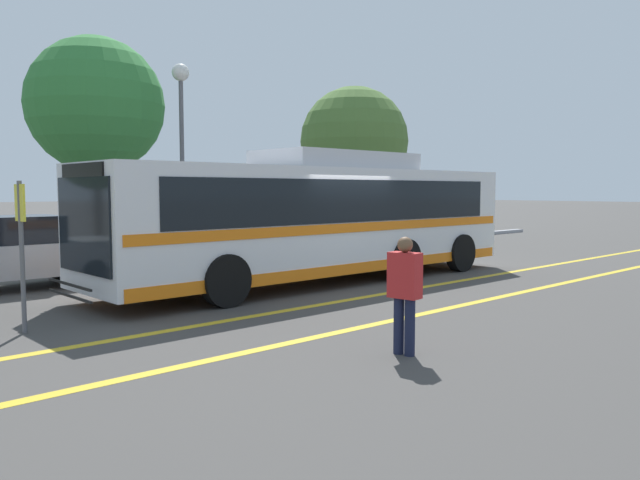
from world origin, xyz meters
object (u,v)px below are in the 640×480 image
at_px(parked_car_1, 11,253).
at_px(parked_car_3, 369,232).
at_px(parked_car_2, 237,240).
at_px(pedestrian_0, 405,289).
at_px(transit_bus, 321,217).
at_px(street_lamp, 181,111).
at_px(tree_2, 354,141).
at_px(bus_stop_sign, 21,237).
at_px(tree_0, 96,105).

bearing_deg(parked_car_1, parked_car_3, -88.87).
xyz_separation_m(parked_car_2, pedestrian_0, (-4.25, -9.77, 0.17)).
distance_m(transit_bus, parked_car_3, 7.07).
bearing_deg(street_lamp, transit_bus, -93.33).
bearing_deg(street_lamp, tree_2, 11.00).
bearing_deg(bus_stop_sign, parked_car_3, -70.01).
distance_m(pedestrian_0, street_lamp, 13.73).
bearing_deg(tree_2, parked_car_1, -162.40).
xyz_separation_m(parked_car_1, street_lamp, (6.17, 3.17, 3.88)).
relative_size(street_lamp, tree_2, 0.91).
relative_size(parked_car_2, bus_stop_sign, 1.78).
height_order(transit_bus, tree_0, tree_0).
xyz_separation_m(parked_car_2, bus_stop_sign, (-7.52, -5.01, 0.75)).
height_order(parked_car_3, tree_0, tree_0).
bearing_deg(tree_2, bus_stop_sign, -150.68).
bearing_deg(parked_car_2, tree_0, -161.45).
height_order(parked_car_2, tree_0, tree_0).
relative_size(parked_car_3, tree_2, 0.69).
relative_size(pedestrian_0, street_lamp, 0.25).
relative_size(parked_car_3, pedestrian_0, 2.99).
height_order(pedestrian_0, street_lamp, street_lamp).
distance_m(parked_car_1, parked_car_3, 11.64).
height_order(pedestrian_0, bus_stop_sign, bus_stop_sign).
distance_m(tree_0, tree_2, 11.63).
distance_m(transit_bus, tree_2, 13.91).
bearing_deg(bus_stop_sign, transit_bus, -83.22).
xyz_separation_m(transit_bus, parked_car_2, (0.56, 4.18, -0.83)).
bearing_deg(bus_stop_sign, tree_0, -28.75).
xyz_separation_m(parked_car_2, parked_car_3, (5.32, -0.34, 0.03)).
bearing_deg(tree_0, bus_stop_sign, -118.73).
height_order(parked_car_2, tree_2, tree_2).
xyz_separation_m(transit_bus, parked_car_1, (-5.76, 3.78, -0.75)).
bearing_deg(parked_car_3, street_lamp, 64.16).
height_order(pedestrian_0, tree_2, tree_2).
xyz_separation_m(parked_car_1, pedestrian_0, (2.07, -9.36, 0.09)).
bearing_deg(parked_car_1, bus_stop_sign, 166.24).
bearing_deg(bus_stop_sign, tree_2, -60.70).
xyz_separation_m(pedestrian_0, bus_stop_sign, (-3.27, 4.76, 0.58)).
xyz_separation_m(street_lamp, tree_0, (-1.67, 2.60, 0.29)).
relative_size(parked_car_1, street_lamp, 0.71).
xyz_separation_m(transit_bus, bus_stop_sign, (-6.96, -0.83, -0.08)).
relative_size(transit_bus, tree_2, 1.70).
relative_size(tree_0, tree_2, 1.06).
height_order(parked_car_3, pedestrian_0, pedestrian_0).
distance_m(transit_bus, parked_car_1, 6.93).
height_order(parked_car_1, pedestrian_0, parked_car_1).
distance_m(street_lamp, tree_2, 10.12).
xyz_separation_m(parked_car_3, pedestrian_0, (-9.57, -9.43, 0.14)).
height_order(parked_car_2, bus_stop_sign, bus_stop_sign).
bearing_deg(pedestrian_0, bus_stop_sign, -152.98).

